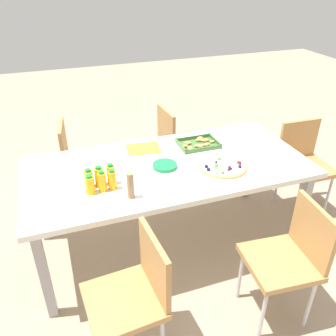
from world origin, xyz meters
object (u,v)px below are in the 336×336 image
chair_near_right (291,254)px  juice_bottle_5 (111,174)px  juice_bottle_2 (112,180)px  fruit_pizza (222,165)px  juice_bottle_1 (102,182)px  juice_bottle_0 (90,185)px  cardboard_tube (130,186)px  plate_stack (165,166)px  party_table (168,172)px  juice_bottle_4 (99,177)px  napkin_stack (113,154)px  chair_far_left (79,157)px  paper_folder (143,149)px  chair_end (303,159)px  chair_far_right (177,140)px  juice_bottle_3 (89,179)px  chair_near_left (135,291)px  snack_tray (198,144)px

chair_near_right → juice_bottle_5: juice_bottle_5 is taller
juice_bottle_2 → fruit_pizza: (0.81, 0.02, -0.05)m
juice_bottle_1 → fruit_pizza: 0.87m
juice_bottle_0 → cardboard_tube: size_ratio=0.75×
fruit_pizza → plate_stack: size_ratio=1.99×
party_table → fruit_pizza: size_ratio=5.85×
party_table → plate_stack: size_ratio=11.62×
juice_bottle_0 → juice_bottle_4: size_ratio=0.94×
fruit_pizza → napkin_stack: bearing=147.4°
juice_bottle_2 → juice_bottle_4: size_ratio=1.02×
juice_bottle_1 → juice_bottle_5: 0.10m
chair_far_left → paper_folder: chair_far_left is taller
juice_bottle_4 → juice_bottle_5: juice_bottle_5 is taller
chair_near_right → juice_bottle_1: juice_bottle_1 is taller
juice_bottle_0 → napkin_stack: juice_bottle_0 is taller
chair_end → chair_far_left: (-1.90, 0.72, 0.00)m
chair_far_right → juice_bottle_1: juice_bottle_1 is taller
plate_stack → cardboard_tube: 0.44m
juice_bottle_3 → paper_folder: size_ratio=0.51×
chair_near_left → cardboard_tube: 0.62m
chair_end → fruit_pizza: bearing=17.5°
juice_bottle_4 → juice_bottle_5: size_ratio=0.96×
chair_near_left → snack_tray: chair_near_left is taller
juice_bottle_3 → napkin_stack: 0.46m
chair_far_right → juice_bottle_2: juice_bottle_2 is taller
chair_far_right → chair_end: bearing=46.9°
chair_near_left → juice_bottle_1: bearing=-1.3°
plate_stack → paper_folder: bearing=101.6°
juice_bottle_0 → fruit_pizza: 0.95m
chair_end → juice_bottle_0: 1.96m
juice_bottle_1 → plate_stack: bearing=17.9°
chair_far_left → juice_bottle_1: 1.05m
chair_far_left → plate_stack: chair_far_left is taller
cardboard_tube → chair_near_left: bearing=-103.4°
juice_bottle_4 → chair_near_left: bearing=-86.8°
chair_far_right → party_table: bearing=-28.6°
paper_folder → cardboard_tube: bearing=-112.5°
snack_tray → plate_stack: size_ratio=1.77×
chair_near_right → juice_bottle_2: (-0.93, 0.69, 0.32)m
chair_near_left → juice_bottle_4: 0.78m
juice_bottle_3 → juice_bottle_2: bearing=-27.6°
juice_bottle_5 → chair_near_right: bearing=-39.2°
chair_far_right → juice_bottle_5: juice_bottle_5 is taller
juice_bottle_1 → napkin_stack: juice_bottle_1 is taller
juice_bottle_4 → fruit_pizza: bearing=-3.6°
chair_near_left → juice_bottle_2: 0.72m
plate_stack → juice_bottle_3: bearing=-171.7°
fruit_pizza → paper_folder: (-0.46, 0.47, -0.01)m
party_table → chair_far_left: (-0.57, 0.82, -0.19)m
chair_near_right → cardboard_tube: cardboard_tube is taller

